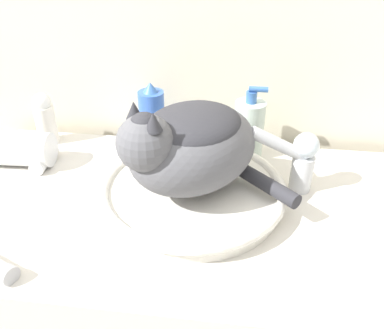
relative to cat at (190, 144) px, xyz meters
name	(u,v)px	position (x,y,z in m)	size (l,w,h in m)	color
wall_back	(223,1)	(0.03, 0.30, 0.19)	(8.00, 0.05, 2.40)	beige
sink_basin	(193,191)	(0.01, 0.01, -0.11)	(0.36, 0.36, 0.04)	white
cat	(190,144)	(0.00, 0.00, 0.00)	(0.36, 0.32, 0.19)	#56565B
faucet	(299,157)	(0.20, 0.07, -0.05)	(0.14, 0.07, 0.15)	silver
spray_bottle_trigger	(152,120)	(-0.11, 0.20, -0.05)	(0.06, 0.06, 0.16)	#335BB7
deodorant_stick	(45,118)	(-0.37, 0.20, -0.07)	(0.05, 0.05, 0.13)	white
soap_pump_bottle	(249,128)	(0.11, 0.20, -0.06)	(0.07, 0.07, 0.17)	silver
hair_dryer	(22,150)	(-0.38, 0.09, -0.09)	(0.15, 0.09, 0.08)	silver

